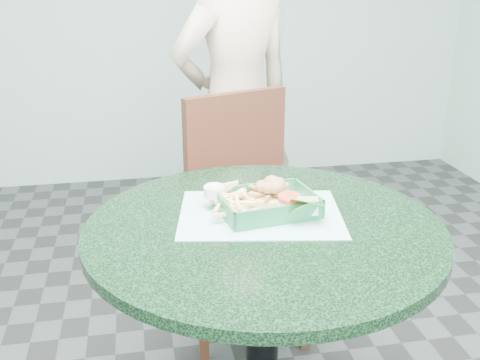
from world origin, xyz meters
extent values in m
cylinder|color=black|center=(0.00, 0.00, 0.38)|extent=(0.09, 0.09, 0.70)
cylinder|color=#293E2F|center=(0.00, 0.00, 0.73)|extent=(0.93, 0.93, 0.03)
cube|color=black|center=(0.09, 0.67, 0.45)|extent=(0.46, 0.46, 0.04)
cube|color=black|center=(0.09, 0.88, 0.70)|extent=(0.46, 0.04, 0.46)
cube|color=black|center=(-0.11, 0.47, 0.21)|extent=(0.04, 0.04, 0.43)
cube|color=black|center=(0.28, 0.47, 0.21)|extent=(0.04, 0.04, 0.43)
cube|color=black|center=(-0.11, 0.86, 0.21)|extent=(0.04, 0.04, 0.43)
cube|color=black|center=(0.28, 0.86, 0.21)|extent=(0.04, 0.04, 0.43)
imported|color=#BEA78E|center=(0.12, 1.07, 0.87)|extent=(0.73, 0.60, 1.73)
cube|color=#94CECC|center=(0.00, 0.06, 0.75)|extent=(0.48, 0.39, 0.00)
cube|color=#1E6D41|center=(0.02, 0.07, 0.76)|extent=(0.25, 0.18, 0.01)
cube|color=white|center=(0.02, 0.07, 0.76)|extent=(0.24, 0.17, 0.00)
cube|color=#1E6D41|center=(0.02, 0.15, 0.78)|extent=(0.25, 0.01, 0.04)
cube|color=#1E6D41|center=(0.02, -0.02, 0.78)|extent=(0.25, 0.01, 0.04)
cube|color=#1E6D41|center=(0.15, 0.07, 0.78)|extent=(0.01, 0.18, 0.04)
cube|color=#1E6D41|center=(-0.10, 0.07, 0.78)|extent=(0.01, 0.18, 0.04)
cylinder|color=tan|center=(0.05, 0.10, 0.78)|extent=(0.12, 0.12, 0.02)
cylinder|color=white|center=(-0.10, 0.15, 0.80)|extent=(0.06, 0.06, 0.03)
cylinder|color=white|center=(-0.10, 0.15, 0.81)|extent=(0.05, 0.05, 0.00)
cylinder|color=white|center=(0.07, 0.02, 0.78)|extent=(0.07, 0.07, 0.02)
torus|color=beige|center=(0.07, 0.02, 0.79)|extent=(0.07, 0.07, 0.01)
cylinder|color=#D6442D|center=(0.07, 0.02, 0.80)|extent=(0.06, 0.06, 0.01)
camera|label=1|loc=(-0.31, -1.28, 1.39)|focal=42.00mm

